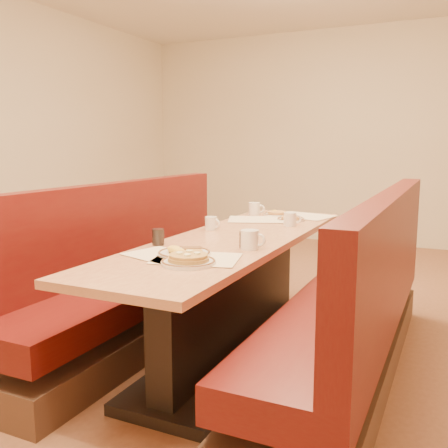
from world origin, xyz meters
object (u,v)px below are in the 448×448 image
at_px(diner_table, 235,296).
at_px(booth_left, 137,284).
at_px(eggs_plate, 184,252).
at_px(soda_tumbler_mid, 245,240).
at_px(pancake_plate, 188,260).
at_px(coffee_mug_a, 250,239).
at_px(coffee_mug_c, 291,219).
at_px(booth_right, 355,315).
at_px(coffee_mug_d, 255,208).
at_px(coffee_mug_b, 211,223).
at_px(soda_tumbler_near, 158,237).

xyz_separation_m(diner_table, booth_left, (-0.73, 0.00, -0.01)).
xyz_separation_m(eggs_plate, soda_tumbler_mid, (0.21, 0.31, 0.03)).
bearing_deg(pancake_plate, coffee_mug_a, 73.27).
relative_size(diner_table, eggs_plate, 9.37).
distance_m(coffee_mug_c, soda_tumbler_mid, 0.82).
relative_size(booth_left, coffee_mug_c, 21.21).
height_order(diner_table, coffee_mug_c, coffee_mug_c).
xyz_separation_m(pancake_plate, eggs_plate, (-0.11, 0.15, -0.00)).
distance_m(booth_right, eggs_plate, 1.04).
bearing_deg(coffee_mug_a, pancake_plate, -112.92).
relative_size(pancake_plate, coffee_mug_d, 2.03).
relative_size(booth_left, coffee_mug_b, 22.22).
xyz_separation_m(pancake_plate, coffee_mug_d, (-0.34, 1.69, 0.03)).
height_order(diner_table, soda_tumbler_near, soda_tumbler_near).
height_order(booth_left, booth_right, same).
bearing_deg(diner_table, pancake_plate, -82.89).
relative_size(eggs_plate, coffee_mug_d, 2.11).
bearing_deg(soda_tumbler_near, coffee_mug_d, 88.63).
bearing_deg(eggs_plate, booth_left, 140.37).
distance_m(diner_table, coffee_mug_c, 0.70).
bearing_deg(booth_left, pancake_plate, -41.96).
bearing_deg(booth_left, booth_right, 0.00).
height_order(pancake_plate, coffee_mug_c, coffee_mug_c).
bearing_deg(booth_left, coffee_mug_b, 18.41).
height_order(diner_table, pancake_plate, pancake_plate).
distance_m(pancake_plate, soda_tumbler_near, 0.49).
bearing_deg(diner_table, soda_tumbler_mid, -56.52).
xyz_separation_m(booth_left, soda_tumbler_mid, (0.92, -0.28, 0.43)).
bearing_deg(eggs_plate, coffee_mug_c, 79.91).
relative_size(coffee_mug_b, soda_tumbler_mid, 1.25).
relative_size(booth_left, coffee_mug_d, 19.79).
xyz_separation_m(diner_table, coffee_mug_d, (-0.25, 0.94, 0.43)).
relative_size(pancake_plate, coffee_mug_c, 2.18).
relative_size(diner_table, coffee_mug_b, 22.22).
height_order(diner_table, coffee_mug_d, coffee_mug_d).
bearing_deg(soda_tumbler_near, coffee_mug_b, 86.20).
bearing_deg(eggs_plate, diner_table, 88.02).
xyz_separation_m(eggs_plate, soda_tumbler_near, (-0.26, 0.17, 0.03)).
bearing_deg(coffee_mug_c, booth_right, -66.29).
bearing_deg(booth_left, eggs_plate, -39.63).
relative_size(booth_left, soda_tumbler_near, 27.02).
bearing_deg(booth_left, soda_tumbler_mid, -17.03).
bearing_deg(pancake_plate, booth_left, 138.04).
distance_m(diner_table, soda_tumbler_near, 0.66).
bearing_deg(coffee_mug_c, pancake_plate, -116.17).
distance_m(coffee_mug_d, soda_tumbler_near, 1.36).
relative_size(booth_left, soda_tumbler_mid, 27.72).
xyz_separation_m(eggs_plate, coffee_mug_c, (0.20, 1.12, 0.03)).
xyz_separation_m(diner_table, coffee_mug_a, (0.22, -0.30, 0.43)).
distance_m(booth_right, coffee_mug_a, 0.74).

